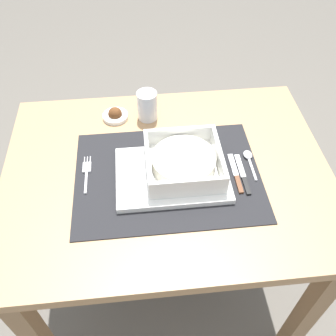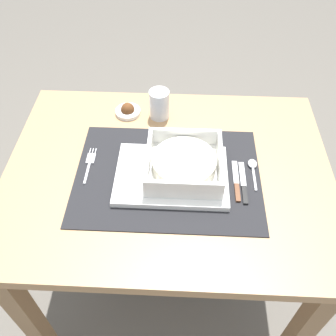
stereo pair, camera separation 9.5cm
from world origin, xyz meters
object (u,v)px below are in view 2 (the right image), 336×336
Objects in this scene: spoon at (253,167)px; bread_knife at (236,183)px; drinking_glass at (159,106)px; porridge_bowl at (184,164)px; dining_table at (168,198)px; butter_knife at (244,185)px; condiment_saucer at (128,111)px; fork at (90,163)px.

bread_knife is at bearing -133.42° from spoon.
porridge_bowl is at bearing -71.68° from drinking_glass.
spoon is 1.19× the size of drinking_glass.
drinking_glass is (-0.04, 0.22, 0.16)m from dining_table.
bread_knife is (-0.02, 0.01, -0.00)m from butter_knife.
dining_table is 0.30m from condiment_saucer.
drinking_glass reaches higher than porridge_bowl.
butter_knife is 1.81× the size of condiment_saucer.
porridge_bowl reaches higher than butter_knife.
butter_knife is 0.43m from condiment_saucer.
spoon is (0.44, 0.00, 0.00)m from fork.
fork is 0.44m from spoon.
fork is 0.28m from drinking_glass.
drinking_glass is at bearing -4.27° from condiment_saucer.
butter_knife is at bearing -119.24° from spoon.
bread_knife is at bearing -41.00° from condiment_saucer.
porridge_bowl reaches higher than fork.
butter_knife is 1.02× the size of bread_knife.
spoon reaches higher than dining_table.
porridge_bowl is 0.25m from drinking_glass.
drinking_glass is (0.18, 0.21, 0.03)m from fork.
drinking_glass is 0.10m from condiment_saucer.
condiment_saucer is (-0.33, 0.28, 0.00)m from butter_knife.
spoon is at bearing -0.46° from fork.
bread_knife is at bearing -50.96° from drinking_glass.
porridge_bowl is 0.16m from butter_knife.
fork is 1.44× the size of drinking_glass.
butter_knife is at bearing -13.86° from dining_table.
dining_table is at bearing -80.64° from drinking_glass.
bread_knife is at bearing 158.95° from butter_knife.
butter_knife is (0.41, -0.06, 0.00)m from fork.
dining_table is 11.41× the size of condiment_saucer.
condiment_saucer is (0.08, 0.22, 0.01)m from fork.
fork is at bearing -129.85° from drinking_glass.
bread_knife is at bearing -8.87° from fork.
dining_table is 8.20× the size of spoon.
condiment_saucer is at bearing 120.49° from dining_table.
butter_knife is at bearing -19.49° from bread_knife.
spoon is 0.33m from drinking_glass.
fork is at bearing 169.73° from bread_knife.
spoon is 0.07m from butter_knife.
fork reaches higher than dining_table.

